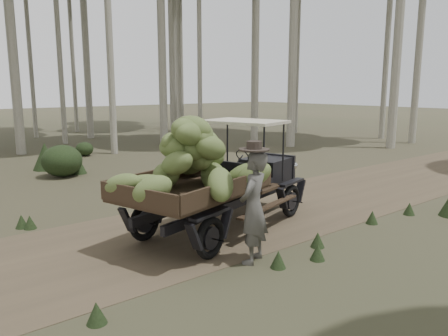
{
  "coord_description": "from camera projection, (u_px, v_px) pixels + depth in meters",
  "views": [
    {
      "loc": [
        -4.22,
        -7.38,
        3.01
      ],
      "look_at": [
        1.49,
        -0.3,
        1.32
      ],
      "focal_mm": 35.0,
      "sensor_mm": 36.0,
      "label": 1
    }
  ],
  "objects": [
    {
      "name": "farmer",
      "position": [
        253.0,
        206.0,
        7.47
      ],
      "size": [
        0.85,
        0.74,
        2.13
      ],
      "rotation": [
        0.0,
        0.0,
        3.6
      ],
      "color": "#4F4D48",
      "rests_on": "ground"
    },
    {
      "name": "ground",
      "position": [
        157.0,
        239.0,
        8.8
      ],
      "size": [
        120.0,
        120.0,
        0.0
      ],
      "primitive_type": "plane",
      "color": "#473D2B",
      "rests_on": "ground"
    },
    {
      "name": "dirt_track",
      "position": [
        157.0,
        238.0,
        8.8
      ],
      "size": [
        70.0,
        4.0,
        0.01
      ],
      "primitive_type": "cube",
      "color": "brown",
      "rests_on": "ground"
    },
    {
      "name": "banana_truck",
      "position": [
        208.0,
        165.0,
        8.8
      ],
      "size": [
        5.31,
        3.2,
        2.52
      ],
      "rotation": [
        0.0,
        0.0,
        0.28
      ],
      "color": "black",
      "rests_on": "ground"
    }
  ]
}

